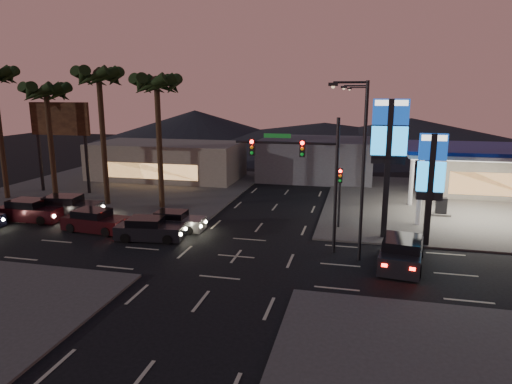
% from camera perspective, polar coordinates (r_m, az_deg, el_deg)
% --- Properties ---
extents(ground, '(140.00, 140.00, 0.00)m').
position_cam_1_polar(ground, '(26.93, -2.50, -8.04)').
color(ground, black).
rests_on(ground, ground).
extents(corner_lot_ne, '(24.00, 24.00, 0.12)m').
position_cam_1_polar(corner_lot_ne, '(42.35, 25.26, -1.57)').
color(corner_lot_ne, '#47443F').
rests_on(corner_lot_ne, ground).
extents(corner_lot_nw, '(24.00, 24.00, 0.12)m').
position_cam_1_polar(corner_lot_nw, '(47.26, -16.09, 0.48)').
color(corner_lot_nw, '#47443F').
rests_on(corner_lot_nw, ground).
extents(gas_station, '(12.20, 8.20, 5.47)m').
position_cam_1_polar(gas_station, '(37.66, 27.18, 4.44)').
color(gas_station, silver).
rests_on(gas_station, ground).
extents(convenience_store, '(10.00, 6.00, 4.00)m').
position_cam_1_polar(convenience_store, '(47.22, 26.63, 2.04)').
color(convenience_store, '#726B5B').
rests_on(convenience_store, ground).
extents(pylon_sign_tall, '(2.20, 0.35, 9.00)m').
position_cam_1_polar(pylon_sign_tall, '(29.98, 16.30, 6.14)').
color(pylon_sign_tall, black).
rests_on(pylon_sign_tall, ground).
extents(pylon_sign_short, '(1.60, 0.35, 7.00)m').
position_cam_1_polar(pylon_sign_short, '(29.46, 21.05, 2.30)').
color(pylon_sign_short, black).
rests_on(pylon_sign_short, ground).
extents(traffic_signal_mast, '(6.10, 0.39, 8.00)m').
position_cam_1_polar(traffic_signal_mast, '(26.79, 6.33, 3.36)').
color(traffic_signal_mast, black).
rests_on(traffic_signal_mast, ground).
extents(pedestal_signal, '(0.32, 0.39, 4.30)m').
position_cam_1_polar(pedestal_signal, '(31.96, 10.43, 0.49)').
color(pedestal_signal, black).
rests_on(pedestal_signal, ground).
extents(streetlight_near, '(2.14, 0.25, 10.00)m').
position_cam_1_polar(streetlight_near, '(25.55, 12.87, 3.80)').
color(streetlight_near, black).
rests_on(streetlight_near, ground).
extents(streetlight_mid, '(2.14, 0.25, 10.00)m').
position_cam_1_polar(streetlight_mid, '(38.47, 13.07, 6.57)').
color(streetlight_mid, black).
rests_on(streetlight_mid, ground).
extents(streetlight_far, '(2.14, 0.25, 10.00)m').
position_cam_1_polar(streetlight_far, '(52.42, 13.18, 8.02)').
color(streetlight_far, black).
rests_on(streetlight_far, ground).
extents(palm_a, '(4.41, 4.41, 10.86)m').
position_cam_1_polar(palm_a, '(37.34, -12.28, 12.15)').
color(palm_a, black).
rests_on(palm_a, ground).
extents(palm_b, '(4.41, 4.41, 11.46)m').
position_cam_1_polar(palm_b, '(39.73, -19.01, 12.55)').
color(palm_b, black).
rests_on(palm_b, ground).
extents(palm_c, '(4.41, 4.41, 10.26)m').
position_cam_1_polar(palm_c, '(42.57, -24.72, 10.57)').
color(palm_c, black).
rests_on(palm_c, ground).
extents(billboard, '(6.00, 0.30, 8.50)m').
position_cam_1_polar(billboard, '(46.36, -23.28, 7.59)').
color(billboard, black).
rests_on(billboard, ground).
extents(building_far_west, '(16.00, 8.00, 4.00)m').
position_cam_1_polar(building_far_west, '(51.32, -11.01, 3.85)').
color(building_far_west, '#726B5B').
rests_on(building_far_west, ground).
extents(building_far_mid, '(12.00, 9.00, 4.40)m').
position_cam_1_polar(building_far_mid, '(51.03, 7.58, 4.15)').
color(building_far_mid, '#4C4C51').
rests_on(building_far_mid, ground).
extents(hill_left, '(40.00, 40.00, 6.00)m').
position_cam_1_polar(hill_left, '(90.34, -7.60, 8.19)').
color(hill_left, black).
rests_on(hill_left, ground).
extents(hill_right, '(50.00, 50.00, 5.00)m').
position_cam_1_polar(hill_right, '(84.96, 18.76, 7.05)').
color(hill_right, black).
rests_on(hill_right, ground).
extents(hill_center, '(60.00, 60.00, 4.00)m').
position_cam_1_polar(hill_center, '(84.89, 8.55, 7.22)').
color(hill_center, black).
rests_on(hill_center, ground).
extents(car_lane_a_front, '(4.61, 2.33, 1.45)m').
position_cam_1_polar(car_lane_a_front, '(30.50, -13.18, -4.57)').
color(car_lane_a_front, black).
rests_on(car_lane_a_front, ground).
extents(car_lane_a_mid, '(4.75, 2.32, 1.50)m').
position_cam_1_polar(car_lane_a_mid, '(33.38, -19.45, -3.45)').
color(car_lane_a_mid, black).
rests_on(car_lane_a_mid, ground).
extents(car_lane_b_front, '(4.22, 1.88, 1.36)m').
position_cam_1_polar(car_lane_b_front, '(32.14, -10.16, -3.65)').
color(car_lane_b_front, '#5F5F61').
rests_on(car_lane_b_front, ground).
extents(car_lane_b_mid, '(5.28, 2.66, 1.66)m').
position_cam_1_polar(car_lane_b_mid, '(37.86, -22.54, -1.76)').
color(car_lane_b_mid, black).
rests_on(car_lane_b_mid, ground).
extents(car_lane_b_rear, '(4.90, 2.10, 1.59)m').
position_cam_1_polar(car_lane_b_rear, '(37.93, -26.34, -2.13)').
color(car_lane_b_rear, black).
rests_on(car_lane_b_rear, ground).
extents(suv_station, '(2.79, 5.23, 1.67)m').
position_cam_1_polar(suv_station, '(26.56, 17.77, -7.17)').
color(suv_station, black).
rests_on(suv_station, ground).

